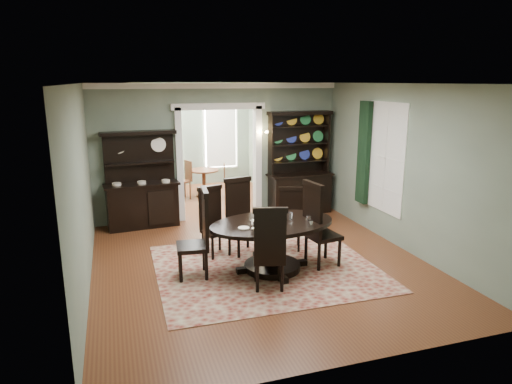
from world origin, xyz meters
The scene contains 19 objects.
room centered at (0.00, 0.04, 1.58)m, with size 5.51×6.01×3.01m.
parlor centered at (0.00, 5.53, 1.52)m, with size 3.51×3.50×3.01m.
doorway_trim centered at (0.00, 3.00, 1.62)m, with size 2.08×0.25×2.57m.
right_window centered at (2.69, 0.93, 1.60)m, with size 0.15×1.47×2.12m.
wall_sconce centered at (0.95, 2.85, 1.89)m, with size 0.27×0.21×0.21m.
rug centered at (0.03, -0.19, 0.01)m, with size 3.57×3.07×0.01m, color maroon.
dining_table centered at (0.11, -0.29, 0.57)m, with size 2.22×2.13×0.83m.
centerpiece centered at (0.20, -0.32, 0.89)m, with size 1.37×0.88×0.23m.
chair_far_left centered at (-0.66, 0.74, 0.65)m, with size 0.57×0.55×1.24m.
chair_far_mid centered at (-0.16, 0.71, 0.72)m, with size 0.58×0.56×1.36m.
chair_far_right centered at (0.77, 0.61, 0.60)m, with size 0.54×0.52×1.14m.
chair_end_left centered at (-1.07, -0.17, 0.75)m, with size 0.55×0.58×1.42m.
chair_end_right centered at (0.87, -0.36, 0.76)m, with size 0.58×0.60×1.45m.
chair_near centered at (-0.19, -0.99, 0.69)m, with size 0.58×0.57×1.31m.
sideboard centered at (-1.74, 2.76, 0.71)m, with size 1.58×0.67×2.04m.
welsh_dresser centered at (1.85, 2.74, 0.86)m, with size 1.55×0.63×2.37m.
parlor_table centered at (0.01, 4.91, 0.48)m, with size 0.80×0.80×0.74m.
parlor_chair_left centered at (-0.52, 4.84, 0.54)m, with size 0.47×0.46×1.01m.
parlor_chair_right centered at (0.62, 4.65, 0.49)m, with size 0.41×0.40×0.91m.
Camera 1 is at (-2.28, -6.90, 3.04)m, focal length 32.00 mm.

